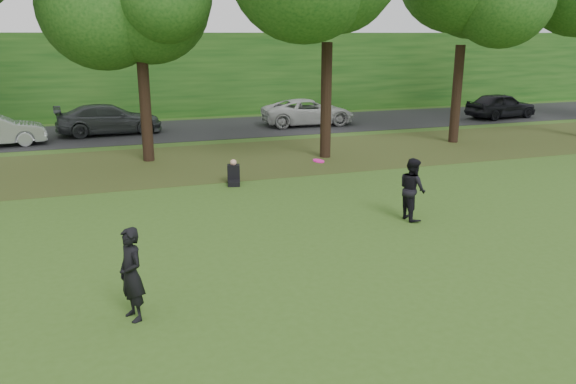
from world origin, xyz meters
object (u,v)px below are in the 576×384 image
object	(u,v)px
player_left	(131,274)
seated_person	(234,175)
frisbee	(319,161)
player_right	(412,189)

from	to	relation	value
player_left	seated_person	bearing A→B (deg)	133.79
seated_person	frisbee	bearing A→B (deg)	-71.84
player_right	player_left	bearing A→B (deg)	114.13
player_left	seated_person	xyz separation A→B (m)	(3.84, 8.65, -0.55)
player_right	seated_person	world-z (taller)	player_right
player_left	seated_person	distance (m)	9.48
player_right	frisbee	size ratio (longest dim) A/B	4.55
frisbee	seated_person	distance (m)	6.54
player_left	frisbee	world-z (taller)	frisbee
player_left	player_right	xyz separation A→B (m)	(7.62, 3.40, 0.00)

